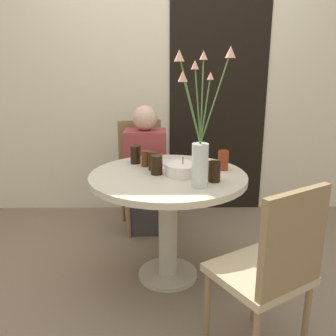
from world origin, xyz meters
TOP-DOWN VIEW (x-y plane):
  - ground_plane at (0.00, 0.00)m, footprint 16.00×16.00m
  - wall_back at (0.00, 1.27)m, footprint 8.00×0.05m
  - doorway_panel at (0.48, 1.24)m, footprint 0.90×0.01m
  - dining_table at (0.00, 0.00)m, footprint 1.01×1.01m
  - chair_near_front at (-0.21, 0.87)m, footprint 0.48×0.48m
  - chair_right_flank at (0.47, -0.76)m, footprint 0.55×0.55m
  - birthday_cake at (0.09, -0.02)m, footprint 0.22×0.22m
  - flower_vase at (0.18, -0.25)m, footprint 0.33×0.26m
  - side_plate at (0.06, 0.25)m, footprint 0.22×0.22m
  - drink_glass_0 at (-0.15, 0.19)m, footprint 0.06×0.06m
  - drink_glass_1 at (-0.10, 0.10)m, footprint 0.07×0.07m
  - drink_glass_2 at (0.36, 0.09)m, footprint 0.07×0.07m
  - drink_glass_3 at (-0.07, 0.00)m, footprint 0.08×0.08m
  - drink_glass_4 at (0.27, -0.15)m, footprint 0.07×0.07m
  - drink_glass_5 at (-0.22, 0.26)m, footprint 0.07×0.07m
  - person_boy at (-0.18, 0.72)m, footprint 0.34×0.24m

SIDE VIEW (x-z plane):
  - ground_plane at x=0.00m, z-range 0.00..0.00m
  - person_boy at x=-0.18m, z-range -0.03..1.06m
  - chair_near_front at x=-0.21m, z-range 0.06..0.99m
  - chair_right_flank at x=0.47m, z-range 0.06..0.99m
  - dining_table at x=0.00m, z-range 0.22..0.96m
  - side_plate at x=0.06m, z-range 0.74..0.75m
  - birthday_cake at x=0.09m, z-range 0.72..0.83m
  - drink_glass_0 at x=-0.15m, z-range 0.74..0.85m
  - drink_glass_1 at x=-0.10m, z-range 0.74..0.86m
  - drink_glass_4 at x=0.27m, z-range 0.74..0.86m
  - drink_glass_3 at x=-0.07m, z-range 0.74..0.86m
  - drink_glass_5 at x=-0.22m, z-range 0.74..0.86m
  - drink_glass_2 at x=0.36m, z-range 0.74..0.87m
  - flower_vase at x=0.18m, z-range 0.63..1.41m
  - doorway_panel at x=0.48m, z-range 0.00..2.05m
  - wall_back at x=0.00m, z-range 0.00..2.60m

